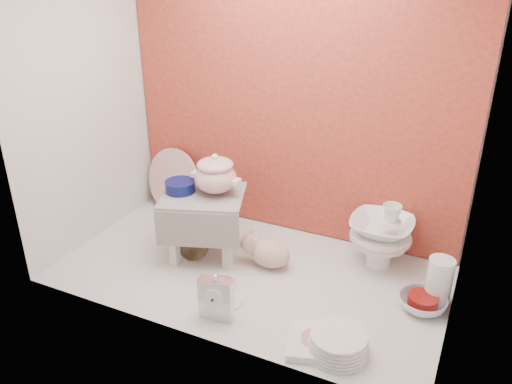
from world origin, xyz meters
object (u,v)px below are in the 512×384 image
blue_white_vase (195,197)px  plush_pig (270,253)px  floral_platter (173,181)px  crystal_bowl (423,303)px  step_stool (204,225)px  porcelain_tower (381,234)px  gold_rim_teacup (222,290)px  dinner_plate_stack (338,343)px  soup_tureen (215,174)px  mantel_clock (216,297)px

blue_white_vase → plush_pig: (0.59, -0.28, -0.06)m
floral_platter → crystal_bowl: floral_platter is taller
step_stool → porcelain_tower: size_ratio=1.15×
crystal_bowl → porcelain_tower: bearing=133.9°
gold_rim_teacup → porcelain_tower: bearing=46.9°
plush_pig → dinner_plate_stack: bearing=-25.9°
dinner_plate_stack → plush_pig: bearing=137.8°
dinner_plate_stack → soup_tureen: bearing=150.1°
step_stool → dinner_plate_stack: (0.82, -0.40, -0.12)m
step_stool → mantel_clock: (0.30, -0.42, -0.06)m
step_stool → dinner_plate_stack: bearing=-45.8°
step_stool → floral_platter: (-0.41, 0.34, 0.02)m
gold_rim_teacup → dinner_plate_stack: (0.56, -0.09, -0.02)m
mantel_clock → porcelain_tower: porcelain_tower is taller
floral_platter → gold_rim_teacup: size_ratio=3.10×
blue_white_vase → plush_pig: 0.65m
mantel_clock → gold_rim_teacup: (-0.03, 0.11, -0.04)m
plush_pig → gold_rim_teacup: (-0.08, -0.34, -0.02)m
plush_pig → crystal_bowl: plush_pig is taller
dinner_plate_stack → crystal_bowl: size_ratio=1.18×
gold_rim_teacup → floral_platter: bearing=135.8°
floral_platter → plush_pig: (0.75, -0.31, -0.11)m
crystal_bowl → blue_white_vase: bearing=167.2°
plush_pig → porcelain_tower: 0.54m
floral_platter → blue_white_vase: floral_platter is taller
mantel_clock → gold_rim_teacup: bearing=102.0°
blue_white_vase → crystal_bowl: 1.35m
plush_pig → dinner_plate_stack: size_ratio=1.08×
floral_platter → plush_pig: 0.82m
blue_white_vase → porcelain_tower: 1.06m
soup_tureen → mantel_clock: soup_tureen is taller
step_stool → floral_platter: floral_platter is taller
soup_tureen → gold_rim_teacup: size_ratio=1.99×
dinner_plate_stack → floral_platter: bearing=148.8°
plush_pig → porcelain_tower: porcelain_tower is taller
step_stool → porcelain_tower: porcelain_tower is taller
floral_platter → plush_pig: bearing=-22.7°
step_stool → floral_platter: bearing=120.4°
mantel_clock → floral_platter: bearing=127.1°
step_stool → plush_pig: (0.34, 0.03, -0.09)m
crystal_bowl → mantel_clock: bearing=-151.0°
blue_white_vase → crystal_bowl: (1.31, -0.30, -0.10)m
mantel_clock → dinner_plate_stack: mantel_clock is taller
floral_platter → dinner_plate_stack: (1.23, -0.75, -0.14)m
crystal_bowl → step_stool: bearing=-179.7°
soup_tureen → plush_pig: 0.46m
soup_tureen → crystal_bowl: 1.10m
mantel_clock → dinner_plate_stack: (0.52, 0.02, -0.06)m
step_stool → crystal_bowl: bearing=-19.4°
floral_platter → dinner_plate_stack: floral_platter is taller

